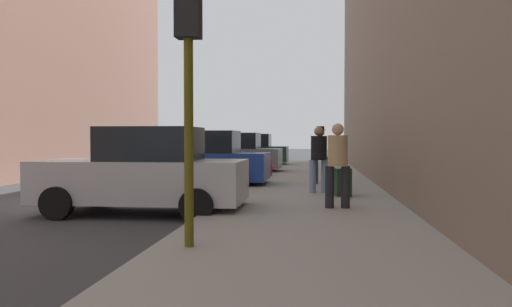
{
  "coord_description": "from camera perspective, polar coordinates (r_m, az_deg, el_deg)",
  "views": [
    {
      "loc": [
        6.11,
        -11.66,
        1.56
      ],
      "look_at": [
        4.04,
        6.18,
        1.01
      ],
      "focal_mm": 35.0,
      "sensor_mm": 36.0,
      "label": 1
    }
  ],
  "objects": [
    {
      "name": "pedestrian_with_beanie",
      "position": [
        15.52,
        7.38,
        0.18
      ],
      "size": [
        0.5,
        0.41,
        1.78
      ],
      "color": "#333338",
      "rests_on": "sidewalk"
    },
    {
      "name": "pedestrian_in_jeans",
      "position": [
        12.98,
        7.18,
        -0.27
      ],
      "size": [
        0.52,
        0.47,
        1.71
      ],
      "color": "#728CB2",
      "rests_on": "sidewalk"
    },
    {
      "name": "fire_hydrant",
      "position": [
        18.67,
        1.5,
        -1.5
      ],
      "size": [
        0.42,
        0.22,
        0.7
      ],
      "color": "red",
      "rests_on": "sidewalk"
    },
    {
      "name": "parked_blue_sedan",
      "position": [
        15.62,
        -6.21,
        -0.86
      ],
      "size": [
        4.24,
        2.13,
        1.79
      ],
      "color": "navy",
      "rests_on": "ground_plane"
    },
    {
      "name": "sidewalk",
      "position": [
        11.76,
        6.05,
        -5.51
      ],
      "size": [
        4.0,
        40.0,
        0.15
      ],
      "primitive_type": "cube",
      "color": "gray",
      "rests_on": "ground_plane"
    },
    {
      "name": "parked_dark_green_sedan",
      "position": [
        27.27,
        -0.69,
        0.27
      ],
      "size": [
        4.22,
        2.1,
        1.79
      ],
      "color": "#193828",
      "rests_on": "ground_plane"
    },
    {
      "name": "traffic_light",
      "position": [
        6.63,
        -7.72,
        12.13
      ],
      "size": [
        0.32,
        0.32,
        3.6
      ],
      "color": "#514C0F",
      "rests_on": "sidewalk"
    },
    {
      "name": "rolling_suitcase",
      "position": [
        12.41,
        9.83,
        -3.21
      ],
      "size": [
        0.44,
        0.61,
        1.04
      ],
      "color": "black",
      "rests_on": "sidewalk"
    },
    {
      "name": "ground_plane",
      "position": [
        13.26,
        -20.97,
        -5.12
      ],
      "size": [
        120.0,
        120.0,
        0.0
      ],
      "primitive_type": "plane",
      "color": "#38383A"
    },
    {
      "name": "parked_silver_sedan",
      "position": [
        10.51,
        -12.66,
        -2.17
      ],
      "size": [
        4.2,
        2.06,
        1.79
      ],
      "color": "#B7BABF",
      "rests_on": "ground_plane"
    },
    {
      "name": "duffel_bag",
      "position": [
        14.64,
        9.66,
        -3.24
      ],
      "size": [
        0.32,
        0.44,
        0.28
      ],
      "color": "black",
      "rests_on": "sidewalk"
    },
    {
      "name": "pedestrian_in_tan_coat",
      "position": [
        10.18,
        9.32,
        -0.84
      ],
      "size": [
        0.51,
        0.43,
        1.71
      ],
      "color": "black",
      "rests_on": "sidewalk"
    },
    {
      "name": "parked_gray_coupe",
      "position": [
        21.6,
        -2.62,
        -0.12
      ],
      "size": [
        4.26,
        2.17,
        1.79
      ],
      "color": "slate",
      "rests_on": "ground_plane"
    }
  ]
}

